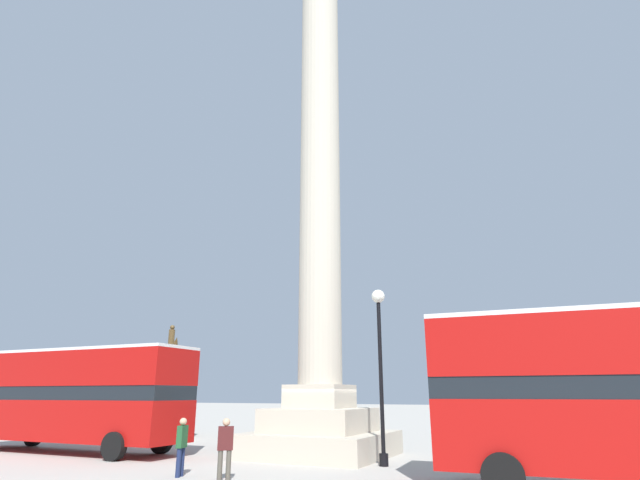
% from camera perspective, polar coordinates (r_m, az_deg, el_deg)
% --- Properties ---
extents(ground_plane, '(200.00, 200.00, 0.00)m').
position_cam_1_polar(ground_plane, '(21.08, 0.00, -23.52)').
color(ground_plane, '#ADA89E').
extents(monument_column, '(5.15, 5.15, 26.06)m').
position_cam_1_polar(monument_column, '(22.22, 0.00, 2.25)').
color(monument_column, '#BCB29E').
rests_on(monument_column, ground_plane).
extents(bus_b, '(10.92, 3.01, 4.16)m').
position_cam_1_polar(bus_b, '(24.62, -26.20, -15.55)').
color(bus_b, '#A80F0C').
rests_on(bus_b, ground_plane).
extents(equestrian_statue, '(3.91, 3.68, 6.32)m').
position_cam_1_polar(equestrian_statue, '(31.67, -17.19, -17.23)').
color(equestrian_statue, '#BCB29E').
rests_on(equestrian_statue, ground_plane).
extents(street_lamp, '(0.49, 0.49, 6.02)m').
position_cam_1_polar(street_lamp, '(18.41, 6.88, -12.65)').
color(street_lamp, black).
rests_on(street_lamp, ground_plane).
extents(pedestrian_near_lamp, '(0.46, 0.40, 1.66)m').
position_cam_1_polar(pedestrian_near_lamp, '(15.47, -10.78, -22.11)').
color(pedestrian_near_lamp, '#4C473D').
rests_on(pedestrian_near_lamp, ground_plane).
extents(pedestrian_by_plinth, '(0.28, 0.46, 1.63)m').
position_cam_1_polar(pedestrian_by_plinth, '(16.55, -15.54, -21.54)').
color(pedestrian_by_plinth, '#192347').
rests_on(pedestrian_by_plinth, ground_plane).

